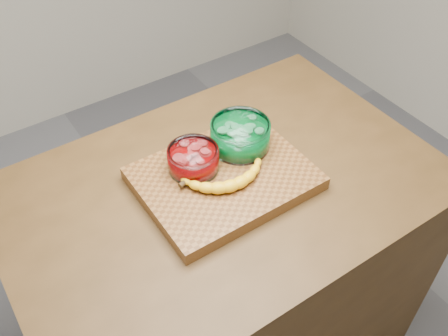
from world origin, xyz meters
TOP-DOWN VIEW (x-y plane):
  - counter at (0.00, 0.00)m, footprint 1.20×0.80m
  - cutting_board at (0.00, 0.00)m, footprint 0.45×0.35m
  - bowl_red at (-0.06, 0.06)m, footprint 0.14×0.14m
  - bowl_green at (0.10, 0.07)m, footprint 0.17×0.17m
  - banana at (-0.01, -0.02)m, footprint 0.26×0.14m

SIDE VIEW (x-z plane):
  - counter at x=0.00m, z-range 0.00..0.90m
  - cutting_board at x=0.00m, z-range 0.90..0.94m
  - banana at x=-0.01m, z-range 0.94..0.98m
  - bowl_red at x=-0.06m, z-range 0.94..1.00m
  - bowl_green at x=0.10m, z-range 0.94..1.02m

